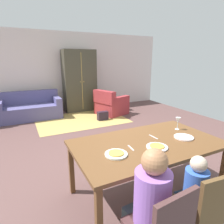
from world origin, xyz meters
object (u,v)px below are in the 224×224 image
Objects in this scene: plate_near_child at (157,147)px; dining_chair_child at (206,207)px; wine_glass at (178,121)px; plate_near_woman at (184,137)px; couch at (30,109)px; armchair at (111,105)px; person_child at (191,200)px; handbag at (103,116)px; dining_table at (147,147)px; person_man at (148,211)px; armoire at (80,81)px; plate_near_man at (116,154)px.

plate_near_child is 0.77m from dining_chair_child.
wine_glass is 1.33m from dining_chair_child.
couch is at bearing 109.55° from plate_near_woman.
wine_glass is at bearing -100.28° from armchair.
person_child is (-0.67, -0.90, -0.46)m from wine_glass.
handbag is at bearing 84.74° from plate_near_woman.
person_man is at bearing -125.62° from dining_table.
couch is at bearing 101.60° from dining_chair_child.
plate_near_child is 4.21m from armchair.
armoire reaches higher than handbag.
dining_table is at bearing 90.25° from person_child.
person_child is at bearing -0.58° from person_man.
dining_table is 1.71× the size of armchair.
person_child is 4.12m from handbag.
person_man is 0.54m from dining_chair_child.
person_man is at bearing 160.98° from dining_chair_child.
dining_table is 4.03m from armchair.
handbag is (0.24, -1.44, -0.92)m from armoire.
plate_near_child is 0.23× the size of armchair.
plate_near_man is 0.12× the size of armoire.
plate_near_woman is 1.23m from person_man.
couch is (-0.60, 4.58, -0.47)m from plate_near_man.
plate_near_child is (0.00, -0.18, 0.07)m from dining_table.
dining_table is at bearing 168.97° from plate_near_woman.
couch is 2.53m from armchair.
person_child is at bearing -129.22° from plate_near_woman.
plate_near_child reaches higher than dining_table.
armoire is (1.10, 4.87, 0.28)m from plate_near_man.
person_man is (-0.52, -0.72, -0.18)m from dining_table.
wine_glass is 0.17× the size of armchair.
couch is (-1.78, 4.28, -0.59)m from wine_glass.
armoire is (0.07, 4.85, 0.28)m from plate_near_woman.
plate_near_man is at bearing -165.78° from wine_glass.
plate_near_man is at bearing 173.33° from plate_near_child.
handbag is at bearing -80.57° from armoire.
person_child is 5.54m from armoire.
person_man is 1.20× the size of person_child.
person_man is (-1.19, -0.90, -0.38)m from wine_glass.
plate_near_woman is 4.87m from couch.
armoire is at bearing 83.97° from dining_chair_child.
person_man is 5.22m from couch.
person_man is at bearing -83.48° from couch.
plate_near_child is 0.27× the size of person_child.
dining_chair_child is 0.41× the size of armoire.
person_man is 4.26m from handbag.
armchair is at bearing 67.78° from person_man.
plate_near_man is 4.34m from armchair.
dining_table is at bearing 89.47° from dining_chair_child.
couch is 1.64× the size of armchair.
dining_chair_child reaches higher than plate_near_man.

